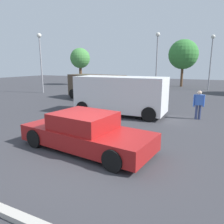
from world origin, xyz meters
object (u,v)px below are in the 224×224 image
(light_post_far, at_px, (212,53))
(pedestrian, at_px, (199,103))
(light_post_mid, at_px, (40,53))
(suv_dark, at_px, (96,86))
(light_post_near, at_px, (157,52))
(van_white, at_px, (120,94))
(sedan_foreground, at_px, (86,132))

(light_post_far, bearing_deg, pedestrian, -89.82)
(light_post_mid, xyz_separation_m, light_post_far, (15.26, 10.24, 0.12))
(suv_dark, bearing_deg, pedestrian, -10.23)
(light_post_near, distance_m, light_post_far, 6.58)
(van_white, bearing_deg, pedestrian, 8.57)
(light_post_mid, bearing_deg, pedestrian, -17.08)
(light_post_near, height_order, light_post_mid, light_post_near)
(light_post_near, bearing_deg, light_post_far, 40.07)
(sedan_foreground, distance_m, light_post_near, 17.25)
(pedestrian, height_order, light_post_mid, light_post_mid)
(light_post_mid, relative_size, light_post_far, 0.97)
(pedestrian, distance_m, light_post_far, 15.30)
(pedestrian, bearing_deg, sedan_foreground, -42.87)
(light_post_near, bearing_deg, light_post_mid, -149.57)
(sedan_foreground, distance_m, light_post_far, 21.52)
(suv_dark, bearing_deg, light_post_mid, -177.46)
(van_white, distance_m, light_post_near, 11.83)
(sedan_foreground, xyz_separation_m, pedestrian, (3.13, 6.05, 0.32))
(suv_dark, xyz_separation_m, pedestrian, (8.24, -3.46, -0.21))
(sedan_foreground, xyz_separation_m, light_post_near, (-1.95, 16.76, 3.58))
(pedestrian, bearing_deg, light_post_near, -170.11)
(suv_dark, xyz_separation_m, light_post_far, (8.19, 11.49, 3.04))
(sedan_foreground, height_order, light_post_far, light_post_far)
(light_post_near, bearing_deg, sedan_foreground, -83.36)
(pedestrian, bearing_deg, van_white, -95.92)
(van_white, height_order, light_post_far, light_post_far)
(sedan_foreground, height_order, suv_dark, suv_dark)
(sedan_foreground, distance_m, light_post_mid, 16.61)
(van_white, relative_size, pedestrian, 3.40)
(suv_dark, distance_m, pedestrian, 8.94)
(sedan_foreground, relative_size, pedestrian, 3.15)
(suv_dark, bearing_deg, light_post_far, 67.04)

